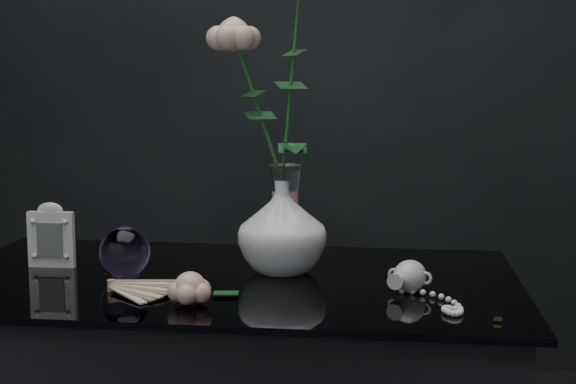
% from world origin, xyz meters
% --- Properties ---
extents(vase, '(0.17, 0.17, 0.17)m').
position_xyz_m(vase, '(0.10, 0.10, 0.85)').
color(vase, white).
rests_on(vase, table).
extents(wine_glass, '(0.07, 0.07, 0.20)m').
position_xyz_m(wine_glass, '(0.10, 0.12, 0.86)').
color(wine_glass, white).
rests_on(wine_glass, table).
extents(picture_frame, '(0.09, 0.07, 0.12)m').
position_xyz_m(picture_frame, '(-0.34, 0.08, 0.82)').
color(picture_frame, silver).
rests_on(picture_frame, table).
extents(paperweight, '(0.10, 0.10, 0.09)m').
position_xyz_m(paperweight, '(-0.18, 0.03, 0.81)').
color(paperweight, '#A983D6').
rests_on(paperweight, table).
extents(paper_fan, '(0.27, 0.24, 0.02)m').
position_xyz_m(paper_fan, '(-0.17, -0.07, 0.77)').
color(paper_fan, beige).
rests_on(paper_fan, table).
extents(loose_rose, '(0.17, 0.19, 0.05)m').
position_xyz_m(loose_rose, '(-0.02, -0.14, 0.79)').
color(loose_rose, '#E6A894').
rests_on(loose_rose, table).
extents(pearl_jar, '(0.24, 0.25, 0.06)m').
position_xyz_m(pearl_jar, '(0.33, -0.01, 0.79)').
color(pearl_jar, silver).
rests_on(pearl_jar, table).
extents(roses, '(0.21, 0.12, 0.47)m').
position_xyz_m(roses, '(0.09, 0.10, 1.14)').
color(roses, '#F4AD99').
rests_on(roses, vase).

